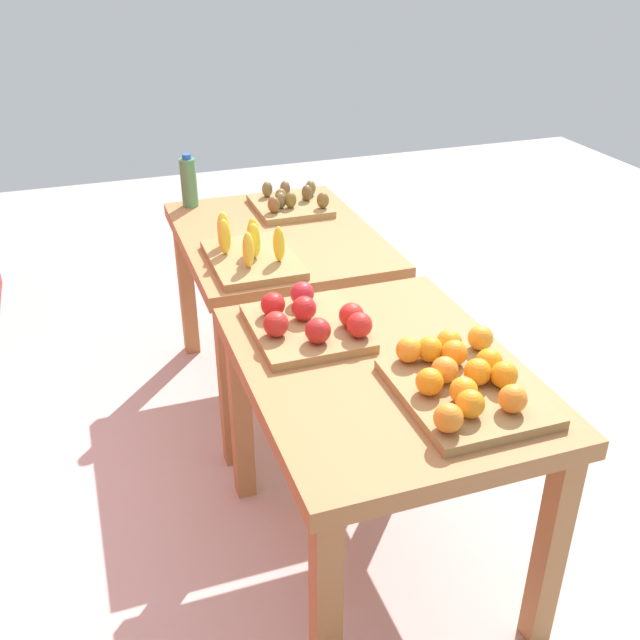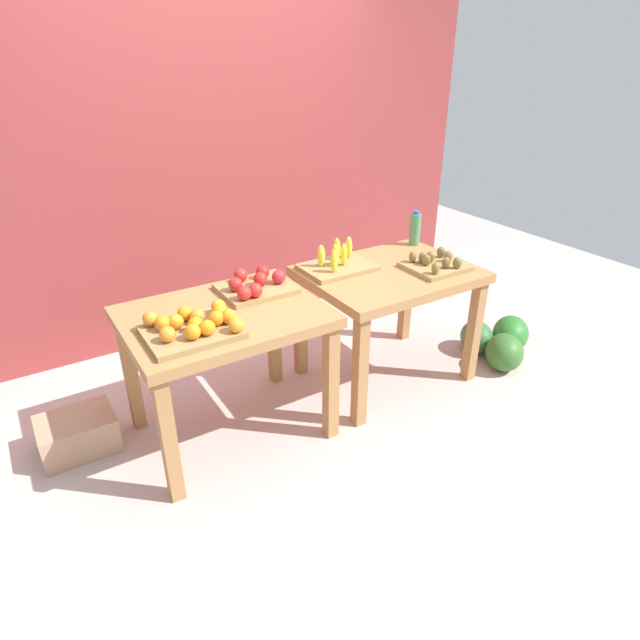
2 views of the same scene
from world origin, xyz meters
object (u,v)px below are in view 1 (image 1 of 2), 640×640
(apple_bin, at_px, (309,321))
(banana_crate, at_px, (251,254))
(display_table_left, at_px, (381,397))
(watermelon_pile, at_px, (280,280))
(kiwi_bin, at_px, (290,202))
(display_table_right, at_px, (278,257))
(water_bottle, at_px, (189,182))
(orange_bin, at_px, (463,380))

(apple_bin, height_order, banana_crate, banana_crate)
(display_table_left, height_order, apple_bin, apple_bin)
(watermelon_pile, bearing_deg, kiwi_bin, 169.77)
(display_table_right, xyz_separation_m, kiwi_bin, (0.25, -0.14, 0.15))
(display_table_right, bearing_deg, display_table_left, 180.00)
(display_table_left, relative_size, water_bottle, 4.28)
(apple_bin, bearing_deg, kiwi_bin, -14.19)
(display_table_left, xyz_separation_m, orange_bin, (-0.21, -0.15, 0.16))
(banana_crate, height_order, watermelon_pile, banana_crate)
(banana_crate, height_order, water_bottle, water_bottle)
(display_table_right, bearing_deg, kiwi_bin, -28.58)
(banana_crate, bearing_deg, orange_bin, -162.47)
(display_table_right, xyz_separation_m, banana_crate, (-0.28, 0.18, 0.16))
(display_table_right, relative_size, apple_bin, 2.60)
(display_table_left, xyz_separation_m, banana_crate, (0.84, 0.18, 0.16))
(display_table_left, height_order, water_bottle, water_bottle)
(display_table_left, bearing_deg, water_bottle, 10.35)
(display_table_right, relative_size, banana_crate, 2.36)
(kiwi_bin, relative_size, watermelon_pile, 0.55)
(display_table_right, relative_size, water_bottle, 4.28)
(display_table_left, relative_size, display_table_right, 1.00)
(water_bottle, xyz_separation_m, watermelon_pile, (0.42, -0.53, -0.77))
(watermelon_pile, bearing_deg, water_bottle, 128.09)
(banana_crate, bearing_deg, apple_bin, -176.25)
(apple_bin, distance_m, banana_crate, 0.59)
(apple_bin, height_order, water_bottle, water_bottle)
(display_table_left, distance_m, apple_bin, 0.33)
(display_table_left, distance_m, display_table_right, 1.12)
(orange_bin, bearing_deg, water_bottle, 13.80)
(display_table_left, xyz_separation_m, apple_bin, (0.26, 0.14, 0.16))
(apple_bin, bearing_deg, banana_crate, 3.75)
(kiwi_bin, bearing_deg, orange_bin, -179.54)
(orange_bin, height_order, watermelon_pile, orange_bin)
(display_table_right, xyz_separation_m, orange_bin, (-1.33, -0.15, 0.16))
(display_table_left, bearing_deg, watermelon_pile, -7.10)
(display_table_right, distance_m, apple_bin, 0.89)
(display_table_left, xyz_separation_m, watermelon_pile, (1.98, -0.25, -0.54))
(apple_bin, relative_size, kiwi_bin, 1.11)
(display_table_left, relative_size, apple_bin, 2.60)
(display_table_left, height_order, display_table_right, same)
(orange_bin, distance_m, banana_crate, 1.10)
(banana_crate, distance_m, water_bottle, 0.73)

